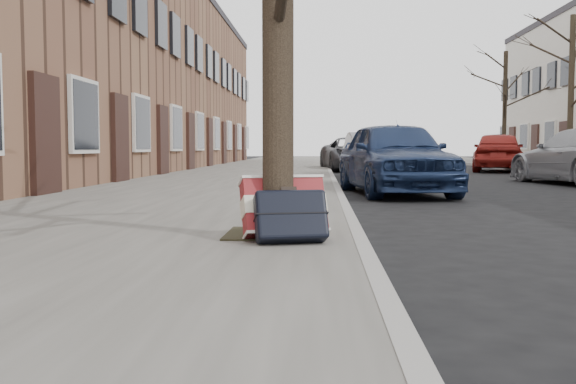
{
  "coord_description": "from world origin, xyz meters",
  "views": [
    {
      "loc": [
        -1.6,
        -4.46,
        0.9
      ],
      "look_at": [
        -1.86,
        0.8,
        0.53
      ],
      "focal_mm": 40.0,
      "sensor_mm": 36.0,
      "label": 1
    }
  ],
  "objects_px": {
    "suitcase_navy": "(291,216)",
    "suitcase_red": "(284,207)",
    "car_near_front": "(395,157)",
    "car_near_mid": "(375,156)"
  },
  "relations": [
    {
      "from": "suitcase_navy",
      "to": "car_near_mid",
      "type": "distance_m",
      "value": 13.06
    },
    {
      "from": "suitcase_navy",
      "to": "car_near_mid",
      "type": "relative_size",
      "value": 0.14
    },
    {
      "from": "suitcase_navy",
      "to": "suitcase_red",
      "type": "bearing_deg",
      "value": 91.27
    },
    {
      "from": "car_near_front",
      "to": "suitcase_red",
      "type": "bearing_deg",
      "value": -111.79
    },
    {
      "from": "car_near_front",
      "to": "car_near_mid",
      "type": "height_order",
      "value": "car_near_front"
    },
    {
      "from": "car_near_mid",
      "to": "suitcase_red",
      "type": "bearing_deg",
      "value": -102.27
    },
    {
      "from": "suitcase_red",
      "to": "suitcase_navy",
      "type": "bearing_deg",
      "value": -92.19
    },
    {
      "from": "suitcase_red",
      "to": "car_near_front",
      "type": "distance_m",
      "value": 7.18
    },
    {
      "from": "car_near_mid",
      "to": "suitcase_navy",
      "type": "bearing_deg",
      "value": -101.79
    },
    {
      "from": "suitcase_red",
      "to": "car_near_mid",
      "type": "height_order",
      "value": "car_near_mid"
    }
  ]
}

